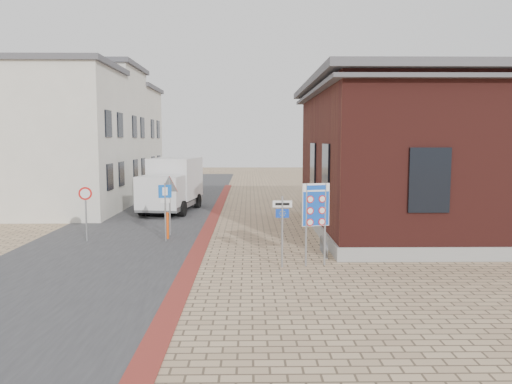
# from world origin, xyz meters

# --- Properties ---
(ground) EXTENTS (120.00, 120.00, 0.00)m
(ground) POSITION_xyz_m (0.00, 0.00, 0.00)
(ground) COLOR tan
(ground) RESTS_ON ground
(road_strip) EXTENTS (7.00, 60.00, 0.02)m
(road_strip) POSITION_xyz_m (-5.50, 15.00, 0.01)
(road_strip) COLOR #38383A
(road_strip) RESTS_ON ground
(curb_strip) EXTENTS (0.60, 40.00, 0.02)m
(curb_strip) POSITION_xyz_m (-2.00, 10.00, 0.01)
(curb_strip) COLOR maroon
(curb_strip) RESTS_ON ground
(brick_building) EXTENTS (13.00, 13.00, 6.80)m
(brick_building) POSITION_xyz_m (8.99, 7.00, 3.49)
(brick_building) COLOR gray
(brick_building) RESTS_ON ground
(townhouse_near) EXTENTS (7.40, 6.40, 8.30)m
(townhouse_near) POSITION_xyz_m (-10.99, 12.00, 4.17)
(townhouse_near) COLOR beige
(townhouse_near) RESTS_ON ground
(townhouse_mid) EXTENTS (7.40, 6.40, 9.10)m
(townhouse_mid) POSITION_xyz_m (-10.99, 18.00, 4.57)
(townhouse_mid) COLOR beige
(townhouse_mid) RESTS_ON ground
(townhouse_far) EXTENTS (7.40, 6.40, 8.30)m
(townhouse_far) POSITION_xyz_m (-10.99, 24.00, 4.17)
(townhouse_far) COLOR beige
(townhouse_far) RESTS_ON ground
(bike_rack) EXTENTS (0.08, 1.80, 0.60)m
(bike_rack) POSITION_xyz_m (2.65, 2.20, 0.26)
(bike_rack) COLOR slate
(bike_rack) RESTS_ON ground
(sedan) EXTENTS (1.40, 4.02, 1.33)m
(sedan) POSITION_xyz_m (-5.01, 12.58, 0.66)
(sedan) COLOR black
(sedan) RESTS_ON ground
(box_truck) EXTENTS (3.12, 6.16, 3.09)m
(box_truck) POSITION_xyz_m (-4.56, 13.23, 1.60)
(box_truck) COLOR slate
(box_truck) RESTS_ON ground
(border_sign) EXTENTS (0.92, 0.27, 2.75)m
(border_sign) POSITION_xyz_m (2.11, 0.50, 1.97)
(border_sign) COLOR gray
(border_sign) RESTS_ON ground
(essen_sign) EXTENTS (0.63, 0.07, 2.34)m
(essen_sign) POSITION_xyz_m (1.00, 0.30, 1.54)
(essen_sign) COLOR gray
(essen_sign) RESTS_ON ground
(parking_sign) EXTENTS (0.52, 0.20, 2.41)m
(parking_sign) POSITION_xyz_m (-3.50, 4.50, 1.64)
(parking_sign) COLOR gray
(parking_sign) RESTS_ON ground
(yield_sign) EXTENTS (0.87, 0.37, 2.56)m
(yield_sign) POSITION_xyz_m (-3.53, 5.81, 1.96)
(yield_sign) COLOR gray
(yield_sign) RESTS_ON ground
(speed_sign) EXTENTS (0.52, 0.15, 2.26)m
(speed_sign) POSITION_xyz_m (-6.73, 4.50, 1.50)
(speed_sign) COLOR gray
(speed_sign) RESTS_ON ground
(bollard) EXTENTS (0.12, 0.12, 1.14)m
(bollard) POSITION_xyz_m (-3.50, 5.00, 0.57)
(bollard) COLOR #FF4F0D
(bollard) RESTS_ON ground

